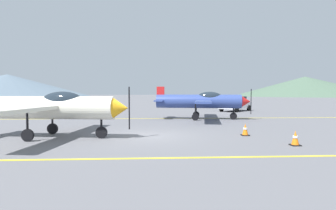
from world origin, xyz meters
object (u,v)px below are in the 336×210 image
Objects in this scene: airplane_near at (50,107)px; traffic_cone_side at (295,138)px; car_sedan at (235,104)px; traffic_cone_front at (245,130)px; airplane_mid at (202,101)px.

airplane_near reaches higher than traffic_cone_side.
car_sedan reaches higher than traffic_cone_front.
traffic_cone_side is at bearing -80.51° from airplane_mid.
airplane_near is 10.63m from traffic_cone_side.
airplane_near is 1.96× the size of car_sedan.
traffic_cone_side is at bearing -100.24° from car_sedan.
car_sedan is at bearing 79.76° from traffic_cone_side.
car_sedan is (5.25, 8.60, -0.58)m from airplane_mid.
traffic_cone_front and traffic_cone_side have the same top height.
traffic_cone_side is at bearing -13.51° from airplane_near.
traffic_cone_side is (-3.47, -19.23, -0.56)m from car_sedan.
airplane_mid is (8.50, 8.16, 0.00)m from airplane_near.
airplane_near is at bearing 166.49° from traffic_cone_side.
airplane_mid is at bearing 43.81° from airplane_near.
traffic_cone_front is at bearing 0.51° from airplane_near.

